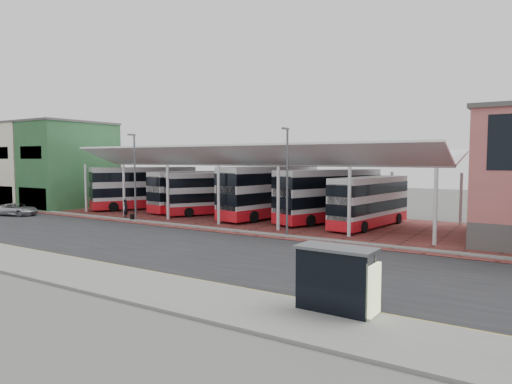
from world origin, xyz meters
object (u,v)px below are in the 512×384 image
bus_0 (144,188)px  bus_4 (329,196)px  bus_shelter (340,273)px  silver_car (16,209)px  bus_2 (216,194)px  bus_1 (194,191)px  pedestrian (126,209)px  bus_3 (270,192)px  bus_5 (370,202)px

bus_0 → bus_4: bearing=33.2°
bus_shelter → silver_car: bearing=166.3°
bus_2 → bus_shelter: size_ratio=3.35×
bus_1 → bus_4: (16.03, -0.04, 0.18)m
bus_shelter → bus_4: bearing=115.5°
bus_4 → silver_car: 31.68m
bus_4 → pedestrian: bus_4 is taller
bus_3 → bus_4: bearing=13.6°
bus_0 → bus_1: bearing=42.2°
bus_5 → bus_shelter: bus_5 is taller
bus_4 → bus_1: bearing=-160.4°
bus_1 → bus_3: 9.99m
bus_3 → bus_shelter: size_ratio=4.08×
bus_5 → bus_2: bearing=-172.5°
bus_5 → bus_shelter: (6.21, -22.08, -0.52)m
bus_5 → pedestrian: bearing=-153.7°
pedestrian → bus_shelter: 31.69m
bus_5 → bus_1: bearing=-175.1°
bus_2 → bus_3: size_ratio=0.82×
bus_shelter → bus_5: bearing=107.1°
bus_5 → bus_0: bearing=-171.4°
bus_4 → bus_shelter: size_ratio=3.87×
bus_5 → bus_3: bearing=-175.7°
bus_4 → bus_5: bus_4 is taller
bus_4 → bus_2: bearing=-156.0°
bus_0 → bus_5: (26.46, 0.27, -0.29)m
bus_shelter → bus_1: bearing=140.1°
bus_1 → bus_3: (9.98, -0.45, 0.30)m
bus_3 → silver_car: bearing=-142.4°
silver_car → bus_5: bearing=-88.2°
bus_0 → bus_3: size_ratio=0.92×
bus_2 → bus_5: bearing=30.4°
bus_0 → pedestrian: size_ratio=6.25×
bus_5 → pedestrian: size_ratio=5.71×
bus_4 → bus_5: bearing=5.2°
bus_0 → bus_4: bus_0 is taller
bus_1 → silver_car: 18.17m
silver_car → bus_shelter: bearing=-122.3°
bus_2 → bus_4: bus_4 is taller
pedestrian → bus_4: bearing=-89.8°
bus_3 → bus_shelter: bearing=-44.4°
bus_2 → bus_0: bearing=-146.6°
pedestrian → silver_car: bearing=85.6°
bus_3 → bus_shelter: bus_3 is taller
bus_3 → bus_shelter: 28.07m
bus_4 → bus_3: bearing=-156.4°
bus_3 → silver_car: bus_3 is taller
bus_2 → silver_car: bus_2 is taller
bus_2 → bus_5: size_ratio=0.97×
bus_3 → pedestrian: 14.05m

